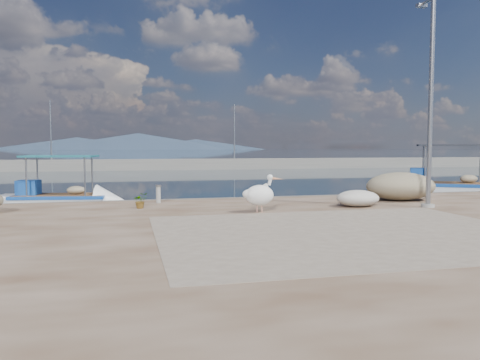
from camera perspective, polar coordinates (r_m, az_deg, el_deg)
The scene contains 13 objects.
ground at distance 13.98m, azimuth 3.66°, elevation -6.39°, with size 1400.00×1400.00×0.00m, color #162635.
quay at distance 8.52m, azimuth 15.90°, elevation -11.60°, with size 44.00×22.00×0.50m, color #4B3320.
quay_patch at distance 11.50m, azimuth 12.92°, elevation -6.18°, with size 9.00×7.00×0.01m, color gray.
breakwater at distance 53.32m, azimuth -9.11°, elevation 1.89°, with size 120.00×2.20×7.50m.
mountains at distance 663.22m, azimuth -12.79°, elevation 4.51°, with size 370.00×280.00×22.00m.
boat_left at distance 21.27m, azimuth -21.11°, elevation -2.53°, with size 5.50×2.52×2.55m.
boat_right at distance 27.32m, azimuth 24.31°, elevation -1.13°, with size 6.67×5.21×3.13m.
pelican at distance 14.52m, azimuth 2.47°, elevation -1.78°, with size 1.24×0.69×1.18m.
lamp_post at distance 17.00m, azimuth 22.16°, elevation 8.03°, with size 0.44×0.96×7.00m.
bollard_near at distance 17.23m, azimuth -9.93°, elevation -1.58°, with size 0.22×0.22×0.66m.
potted_plant at distance 15.83m, azimuth -12.04°, elevation -2.46°, with size 0.47×0.40×0.52m, color #33722D.
net_pile_c at distance 18.86m, azimuth 18.99°, elevation -0.73°, with size 2.73×1.95×1.07m, color tan.
net_pile_d at distance 16.47m, azimuth 14.17°, elevation -2.17°, with size 1.50×1.13×0.56m, color silver.
Camera 1 is at (-4.06, -13.13, 2.52)m, focal length 35.00 mm.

